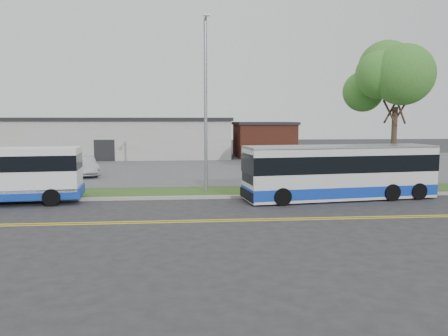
{
  "coord_description": "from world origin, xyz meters",
  "views": [
    {
      "loc": [
        1.81,
        -21.48,
        4.1
      ],
      "look_at": [
        3.87,
        1.19,
        1.6
      ],
      "focal_mm": 35.0,
      "sensor_mm": 36.0,
      "label": 1
    }
  ],
  "objects": [
    {
      "name": "tree_east",
      "position": [
        14.0,
        3.0,
        6.2
      ],
      "size": [
        5.2,
        5.2,
        8.33
      ],
      "color": "#37271E",
      "rests_on": "verge"
    },
    {
      "name": "parking_lot",
      "position": [
        0.0,
        17.0,
        0.05
      ],
      "size": [
        80.0,
        25.0,
        0.1
      ],
      "primitive_type": "cube",
      "color": "#4C4C4F",
      "rests_on": "ground"
    },
    {
      "name": "parked_car_b",
      "position": [
        -10.26,
        13.71,
        0.7
      ],
      "size": [
        2.95,
        4.48,
        1.21
      ],
      "primitive_type": "imported",
      "rotation": [
        0.0,
        0.0,
        -0.33
      ],
      "color": "white",
      "rests_on": "parking_lot"
    },
    {
      "name": "shuttle_bus",
      "position": [
        -6.36,
        0.67,
        1.47
      ],
      "size": [
        7.36,
        3.06,
        2.75
      ],
      "rotation": [
        0.0,
        0.0,
        0.11
      ],
      "color": "#0F33A6",
      "rests_on": "ground"
    },
    {
      "name": "lane_line_north",
      "position": [
        0.0,
        -3.85,
        0.01
      ],
      "size": [
        70.0,
        0.12,
        0.01
      ],
      "primitive_type": "cube",
      "color": "gold",
      "rests_on": "ground"
    },
    {
      "name": "verge",
      "position": [
        0.0,
        2.9,
        0.05
      ],
      "size": [
        80.0,
        3.3,
        0.1
      ],
      "primitive_type": "cube",
      "color": "#374F1A",
      "rests_on": "ground"
    },
    {
      "name": "lane_line_south",
      "position": [
        0.0,
        -4.15,
        0.01
      ],
      "size": [
        70.0,
        0.12,
        0.01
      ],
      "primitive_type": "cube",
      "color": "gold",
      "rests_on": "ground"
    },
    {
      "name": "brick_wing",
      "position": [
        10.5,
        26.0,
        1.96
      ],
      "size": [
        6.3,
        7.3,
        3.9
      ],
      "color": "brown",
      "rests_on": "ground"
    },
    {
      "name": "curb",
      "position": [
        0.0,
        1.1,
        0.07
      ],
      "size": [
        80.0,
        0.3,
        0.15
      ],
      "primitive_type": "cube",
      "color": "#9E9B93",
      "rests_on": "ground"
    },
    {
      "name": "transit_bus",
      "position": [
        9.84,
        0.39,
        1.41
      ],
      "size": [
        10.28,
        3.57,
        2.79
      ],
      "rotation": [
        0.0,
        0.0,
        0.13
      ],
      "color": "silver",
      "rests_on": "ground"
    },
    {
      "name": "ground",
      "position": [
        0.0,
        0.0,
        0.0
      ],
      "size": [
        140.0,
        140.0,
        0.0
      ],
      "primitive_type": "plane",
      "color": "#28282B",
      "rests_on": "ground"
    },
    {
      "name": "parked_car_a",
      "position": [
        -5.43,
        10.57,
        0.8
      ],
      "size": [
        2.98,
        4.47,
        1.39
      ],
      "primitive_type": "imported",
      "rotation": [
        0.0,
        0.0,
        0.39
      ],
      "color": "#A6A9AD",
      "rests_on": "parking_lot"
    },
    {
      "name": "commercial_building",
      "position": [
        -6.0,
        27.0,
        2.18
      ],
      "size": [
        25.4,
        10.4,
        4.35
      ],
      "color": "#9E9E99",
      "rests_on": "ground"
    },
    {
      "name": "streetlight_near",
      "position": [
        3.0,
        2.73,
        5.23
      ],
      "size": [
        0.35,
        1.53,
        9.5
      ],
      "color": "gray",
      "rests_on": "verge"
    }
  ]
}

